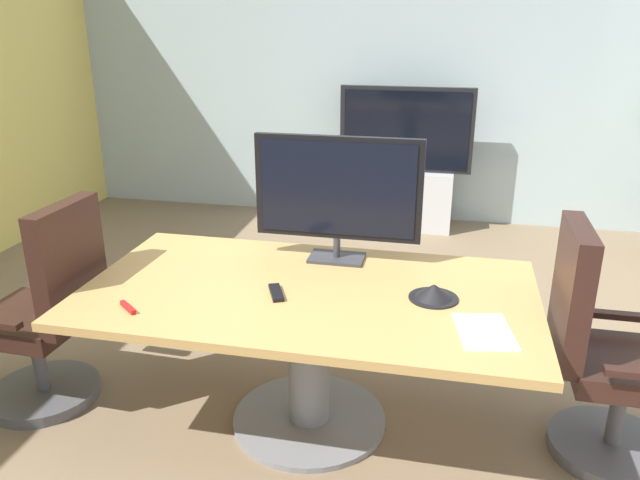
{
  "coord_description": "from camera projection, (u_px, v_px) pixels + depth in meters",
  "views": [
    {
      "loc": [
        0.59,
        -2.67,
        1.92
      ],
      "look_at": [
        -0.01,
        0.1,
        0.88
      ],
      "focal_mm": 34.66,
      "sensor_mm": 36.0,
      "label": 1
    }
  ],
  "objects": [
    {
      "name": "conference_phone",
      "position": [
        434.0,
        292.0,
        2.73
      ],
      "size": [
        0.22,
        0.22,
        0.07
      ],
      "color": "black",
      "rests_on": "conference_table"
    },
    {
      "name": "paper_notepad",
      "position": [
        485.0,
        331.0,
        2.45
      ],
      "size": [
        0.26,
        0.33,
        0.01
      ],
      "primitive_type": "cube",
      "rotation": [
        0.0,
        0.0,
        0.19
      ],
      "color": "white",
      "rests_on": "conference_table"
    },
    {
      "name": "wall_display_unit",
      "position": [
        404.0,
        182.0,
        5.75
      ],
      "size": [
        1.2,
        0.36,
        1.31
      ],
      "color": "#B7BABC",
      "rests_on": "ground"
    },
    {
      "name": "conference_table",
      "position": [
        309.0,
        324.0,
        2.9
      ],
      "size": [
        2.07,
        1.13,
        0.73
      ],
      "color": "#B2894C",
      "rests_on": "ground"
    },
    {
      "name": "wall_back_glass_partition",
      "position": [
        394.0,
        77.0,
        5.79
      ],
      "size": [
        6.33,
        0.1,
        2.71
      ],
      "primitive_type": "cube",
      "color": "#9EB2B7",
      "rests_on": "ground"
    },
    {
      "name": "remote_control",
      "position": [
        276.0,
        293.0,
        2.78
      ],
      "size": [
        0.11,
        0.18,
        0.02
      ],
      "primitive_type": "cube",
      "rotation": [
        0.0,
        0.0,
        0.42
      ],
      "color": "black",
      "rests_on": "conference_table"
    },
    {
      "name": "tv_monitor",
      "position": [
        338.0,
        192.0,
        3.06
      ],
      "size": [
        0.84,
        0.18,
        0.64
      ],
      "color": "#333338",
      "rests_on": "conference_table"
    },
    {
      "name": "whiteboard_marker",
      "position": [
        128.0,
        307.0,
        2.64
      ],
      "size": [
        0.11,
        0.1,
        0.02
      ],
      "primitive_type": "cube",
      "rotation": [
        0.0,
        0.0,
        -0.69
      ],
      "color": "red",
      "rests_on": "conference_table"
    },
    {
      "name": "office_chair_left",
      "position": [
        49.0,
        323.0,
        3.1
      ],
      "size": [
        0.6,
        0.58,
        1.09
      ],
      "rotation": [
        0.0,
        0.0,
        -1.6
      ],
      "color": "#4C4C51",
      "rests_on": "ground"
    },
    {
      "name": "ground_plane",
      "position": [
        318.0,
        403.0,
        3.23
      ],
      "size": [
        7.61,
        7.61,
        0.0
      ],
      "primitive_type": "plane",
      "color": "#7A664C"
    },
    {
      "name": "office_chair_right",
      "position": [
        602.0,
        365.0,
        2.73
      ],
      "size": [
        0.6,
        0.57,
        1.09
      ],
      "rotation": [
        0.0,
        0.0,
        1.57
      ],
      "color": "#4C4C51",
      "rests_on": "ground"
    }
  ]
}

